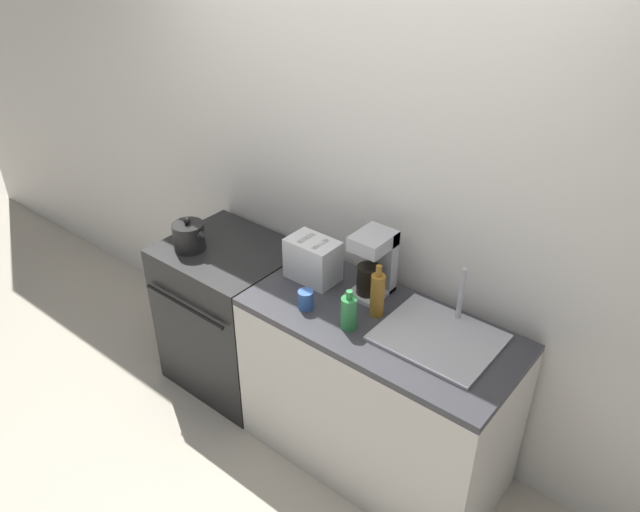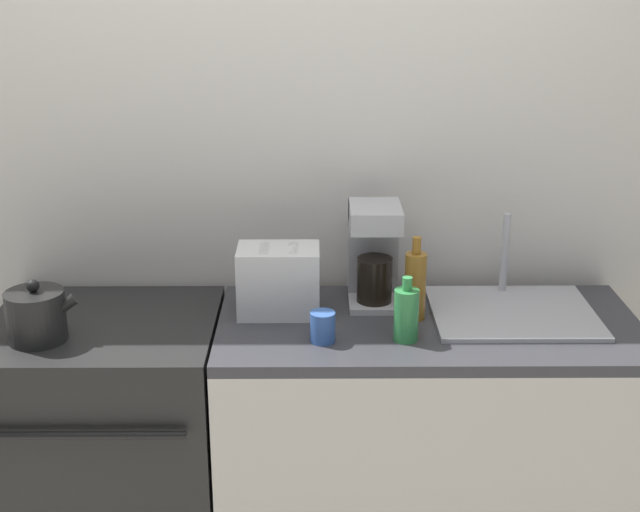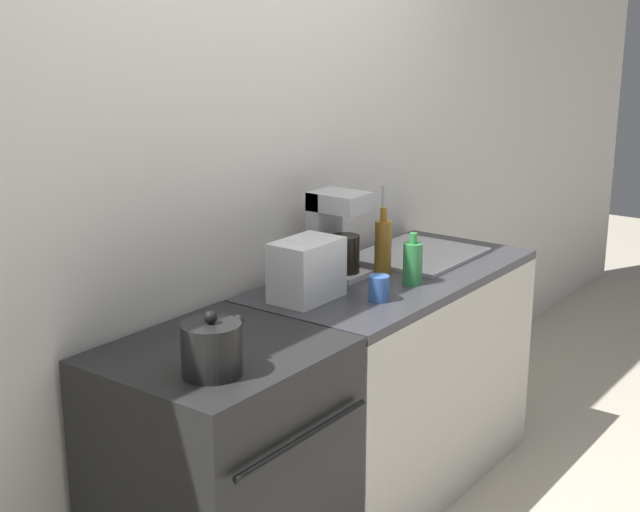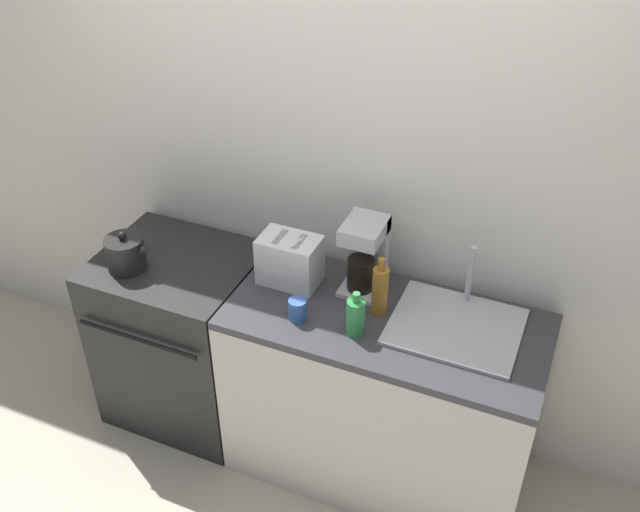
{
  "view_description": "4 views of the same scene",
  "coord_description": "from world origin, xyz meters",
  "px_view_note": "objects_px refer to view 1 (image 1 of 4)",
  "views": [
    {
      "loc": [
        1.68,
        -1.63,
        2.65
      ],
      "look_at": [
        0.08,
        0.35,
        1.08
      ],
      "focal_mm": 35.0,
      "sensor_mm": 36.0,
      "label": 1
    },
    {
      "loc": [
        0.11,
        -2.21,
        2.01
      ],
      "look_at": [
        0.13,
        0.37,
        1.09
      ],
      "focal_mm": 50.0,
      "sensor_mm": 36.0,
      "label": 2
    },
    {
      "loc": [
        -2.4,
        -1.45,
        1.89
      ],
      "look_at": [
        0.07,
        0.38,
        1.05
      ],
      "focal_mm": 50.0,
      "sensor_mm": 36.0,
      "label": 3
    },
    {
      "loc": [
        1.09,
        -1.82,
        2.77
      ],
      "look_at": [
        0.16,
        0.33,
        1.11
      ],
      "focal_mm": 40.0,
      "sensor_mm": 36.0,
      "label": 4
    }
  ],
  "objects_px": {
    "kettle": "(189,236)",
    "cup_blue": "(306,300)",
    "bottle_green": "(349,312)",
    "toaster": "(313,260)",
    "stove": "(233,313)",
    "bottle_amber": "(377,294)",
    "coffee_maker": "(375,261)"
  },
  "relations": [
    {
      "from": "kettle",
      "to": "coffee_maker",
      "type": "bearing_deg",
      "value": 16.48
    },
    {
      "from": "toaster",
      "to": "bottle_amber",
      "type": "height_order",
      "value": "bottle_amber"
    },
    {
      "from": "stove",
      "to": "bottle_amber",
      "type": "distance_m",
      "value": 1.12
    },
    {
      "from": "stove",
      "to": "bottle_green",
      "type": "distance_m",
      "value": 1.07
    },
    {
      "from": "kettle",
      "to": "toaster",
      "type": "xyz_separation_m",
      "value": [
        0.7,
        0.2,
        0.03
      ]
    },
    {
      "from": "bottle_green",
      "to": "cup_blue",
      "type": "bearing_deg",
      "value": -177.95
    },
    {
      "from": "toaster",
      "to": "cup_blue",
      "type": "bearing_deg",
      "value": -58.36
    },
    {
      "from": "stove",
      "to": "coffee_maker",
      "type": "xyz_separation_m",
      "value": [
        0.85,
        0.17,
        0.61
      ]
    },
    {
      "from": "cup_blue",
      "to": "kettle",
      "type": "bearing_deg",
      "value": 178.88
    },
    {
      "from": "stove",
      "to": "coffee_maker",
      "type": "height_order",
      "value": "coffee_maker"
    },
    {
      "from": "kettle",
      "to": "cup_blue",
      "type": "xyz_separation_m",
      "value": [
        0.84,
        -0.02,
        -0.03
      ]
    },
    {
      "from": "stove",
      "to": "bottle_amber",
      "type": "height_order",
      "value": "bottle_amber"
    },
    {
      "from": "coffee_maker",
      "to": "toaster",
      "type": "bearing_deg",
      "value": -162.32
    },
    {
      "from": "cup_blue",
      "to": "coffee_maker",
      "type": "bearing_deg",
      "value": 61.8
    },
    {
      "from": "stove",
      "to": "toaster",
      "type": "bearing_deg",
      "value": 8.08
    },
    {
      "from": "bottle_green",
      "to": "stove",
      "type": "bearing_deg",
      "value": 172.0
    },
    {
      "from": "stove",
      "to": "cup_blue",
      "type": "height_order",
      "value": "cup_blue"
    },
    {
      "from": "kettle",
      "to": "bottle_green",
      "type": "xyz_separation_m",
      "value": [
        1.08,
        -0.01,
        0.0
      ]
    },
    {
      "from": "bottle_green",
      "to": "cup_blue",
      "type": "distance_m",
      "value": 0.25
    },
    {
      "from": "stove",
      "to": "cup_blue",
      "type": "xyz_separation_m",
      "value": [
        0.68,
        -0.14,
        0.49
      ]
    },
    {
      "from": "stove",
      "to": "kettle",
      "type": "relative_size",
      "value": 4.16
    },
    {
      "from": "coffee_maker",
      "to": "bottle_amber",
      "type": "distance_m",
      "value": 0.2
    },
    {
      "from": "bottle_green",
      "to": "kettle",
      "type": "bearing_deg",
      "value": 179.6
    },
    {
      "from": "stove",
      "to": "coffee_maker",
      "type": "distance_m",
      "value": 1.06
    },
    {
      "from": "bottle_amber",
      "to": "cup_blue",
      "type": "height_order",
      "value": "bottle_amber"
    },
    {
      "from": "stove",
      "to": "kettle",
      "type": "distance_m",
      "value": 0.55
    },
    {
      "from": "stove",
      "to": "bottle_green",
      "type": "bearing_deg",
      "value": -8.0
    },
    {
      "from": "stove",
      "to": "bottle_amber",
      "type": "relative_size",
      "value": 3.39
    },
    {
      "from": "kettle",
      "to": "bottle_amber",
      "type": "bearing_deg",
      "value": 7.71
    },
    {
      "from": "stove",
      "to": "bottle_green",
      "type": "xyz_separation_m",
      "value": [
        0.93,
        -0.13,
        0.52
      ]
    },
    {
      "from": "coffee_maker",
      "to": "cup_blue",
      "type": "height_order",
      "value": "coffee_maker"
    },
    {
      "from": "toaster",
      "to": "bottle_amber",
      "type": "distance_m",
      "value": 0.42
    }
  ]
}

